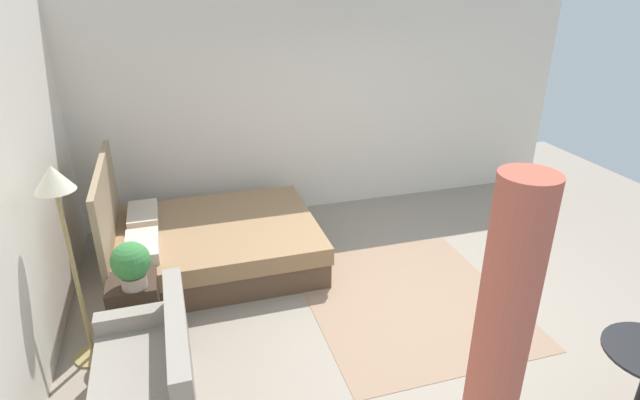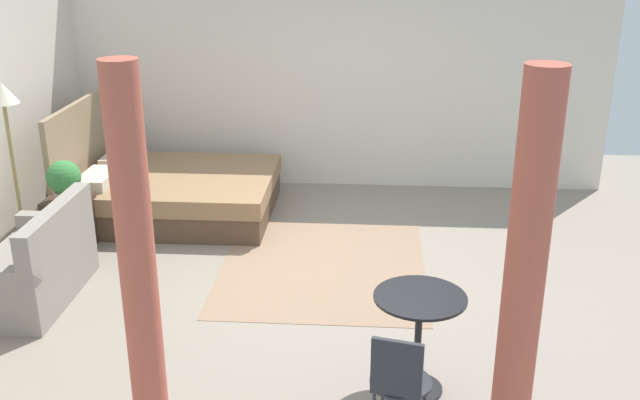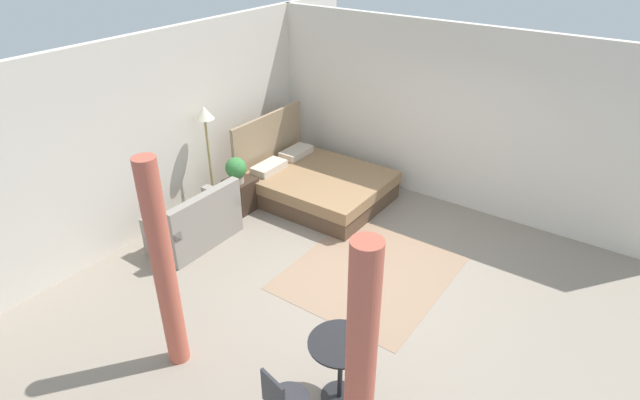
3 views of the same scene
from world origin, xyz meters
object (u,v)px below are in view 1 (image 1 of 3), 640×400
at_px(bed, 210,242).
at_px(floor_lamp, 60,207).
at_px(couch, 150,387).
at_px(nightstand, 135,306).
at_px(potted_plant, 131,263).

distance_m(bed, floor_lamp, 2.05).
xyz_separation_m(bed, couch, (-2.10, 0.63, 0.02)).
height_order(couch, nightstand, couch).
bearing_deg(couch, floor_lamp, 30.89).
bearing_deg(potted_plant, nightstand, 20.25).
xyz_separation_m(couch, floor_lamp, (0.85, 0.51, 1.13)).
bearing_deg(couch, bed, -16.80).
bearing_deg(bed, floor_lamp, 137.67).
bearing_deg(couch, potted_plant, 5.48).
distance_m(couch, nightstand, 1.11).
height_order(bed, potted_plant, bed).
xyz_separation_m(bed, potted_plant, (-1.10, 0.73, 0.49)).
height_order(nightstand, potted_plant, potted_plant).
height_order(nightstand, floor_lamp, floor_lamp).
bearing_deg(nightstand, bed, -37.53).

